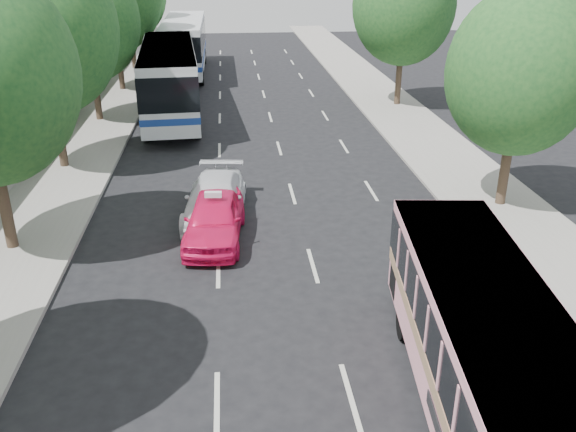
{
  "coord_description": "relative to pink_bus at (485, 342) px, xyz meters",
  "views": [
    {
      "loc": [
        -1.41,
        -12.38,
        8.98
      ],
      "look_at": [
        0.25,
        4.23,
        1.6
      ],
      "focal_mm": 38.0,
      "sensor_mm": 36.0,
      "label": 1
    }
  ],
  "objects": [
    {
      "name": "tree_left_c",
      "position": [
        -12.08,
        16.78,
        4.28
      ],
      "size": [
        6.0,
        6.0,
        9.35
      ],
      "color": "#38281E",
      "rests_on": "ground"
    },
    {
      "name": "tour_coach_rear",
      "position": [
        -7.95,
        38.75,
        0.57
      ],
      "size": [
        2.96,
        13.42,
        4.01
      ],
      "rotation": [
        0.0,
        0.0,
        0.0
      ],
      "color": "silver",
      "rests_on": "ground"
    },
    {
      "name": "tree_right_far",
      "position": [
        5.62,
        26.78,
        4.28
      ],
      "size": [
        6.0,
        6.0,
        9.35
      ],
      "color": "#38281E",
      "rests_on": "ground"
    },
    {
      "name": "tree_left_d",
      "position": [
        -11.98,
        24.78,
        3.79
      ],
      "size": [
        5.52,
        5.52,
        8.6
      ],
      "color": "#38281E",
      "rests_on": "ground"
    },
    {
      "name": "tour_coach_front",
      "position": [
        -8.07,
        25.39,
        0.55
      ],
      "size": [
        3.83,
        13.47,
        3.98
      ],
      "rotation": [
        0.0,
        0.0,
        0.07
      ],
      "color": "white",
      "rests_on": "ground"
    },
    {
      "name": "tree_right_near",
      "position": [
        5.32,
        10.78,
        3.36
      ],
      "size": [
        5.1,
        5.1,
        7.95
      ],
      "color": "#38281E",
      "rests_on": "ground"
    },
    {
      "name": "pink_bus",
      "position": [
        0.0,
        0.0,
        0.0
      ],
      "size": [
        3.36,
        9.51,
        2.97
      ],
      "rotation": [
        0.0,
        0.0,
        -0.11
      ],
      "color": "#FEA3B5",
      "rests_on": "ground"
    },
    {
      "name": "white_pickup",
      "position": [
        -5.45,
        10.83,
        -1.13
      ],
      "size": [
        2.52,
        5.1,
        1.42
      ],
      "primitive_type": "imported",
      "rotation": [
        0.0,
        0.0,
        -0.11
      ],
      "color": "white",
      "rests_on": "ground"
    },
    {
      "name": "pink_taxi",
      "position": [
        -5.45,
        8.95,
        -1.08
      ],
      "size": [
        2.24,
        4.68,
        1.54
      ],
      "primitive_type": "imported",
      "rotation": [
        0.0,
        0.0,
        -0.09
      ],
      "color": "#F01458",
      "rests_on": "ground"
    },
    {
      "name": "taxi_roof_sign",
      "position": [
        -5.45,
        8.95,
        -0.21
      ],
      "size": [
        0.56,
        0.23,
        0.18
      ],
      "primitive_type": "cube",
      "rotation": [
        0.0,
        0.0,
        -0.09
      ],
      "color": "silver",
      "rests_on": "pink_taxi"
    },
    {
      "name": "low_wall",
      "position": [
        -13.75,
        22.83,
        -0.95
      ],
      "size": [
        0.3,
        90.0,
        1.5
      ],
      "primitive_type": "cube",
      "color": "#9E998E",
      "rests_on": "sidewalk_left"
    },
    {
      "name": "sidewalk_right",
      "position": [
        5.05,
        22.83,
        -1.79
      ],
      "size": [
        4.0,
        90.0,
        0.12
      ],
      "primitive_type": "cube",
      "color": "#9E998E",
      "rests_on": "ground"
    },
    {
      "name": "ground",
      "position": [
        -3.45,
        2.83,
        -1.85
      ],
      "size": [
        120.0,
        120.0,
        0.0
      ],
      "primitive_type": "plane",
      "color": "black",
      "rests_on": "ground"
    },
    {
      "name": "sidewalk_left",
      "position": [
        -11.95,
        22.83,
        -1.77
      ],
      "size": [
        4.0,
        90.0,
        0.15
      ],
      "primitive_type": "cube",
      "color": "#9E998E",
      "rests_on": "ground"
    }
  ]
}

